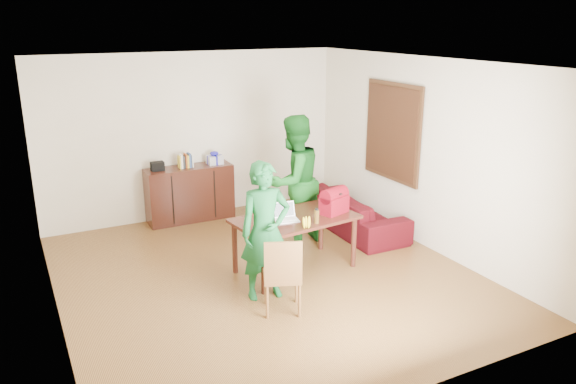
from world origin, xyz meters
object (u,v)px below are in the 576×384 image
table (295,224)px  sofa (353,211)px  chair (282,290)px  person_near (265,231)px  red_bag (334,203)px  person_far (294,181)px  bottle (317,216)px  laptop (286,218)px

table → sofa: bearing=24.1°
chair → person_near: person_near is taller
chair → red_bag: 1.57m
person_far → red_bag: 0.91m
chair → bottle: size_ratio=4.66×
laptop → bottle: (0.30, -0.25, 0.06)m
person_far → red_bag: (0.13, -0.89, -0.09)m
chair → laptop: (0.49, 0.85, 0.51)m
person_near → bottle: 0.82m
bottle → red_bag: (0.40, 0.23, 0.04)m
chair → person_far: (1.05, 1.72, 0.69)m
chair → laptop: size_ratio=2.76×
table → laptop: laptop is taller
bottle → person_far: bearing=76.7°
bottle → person_near: bearing=-167.2°
person_far → sofa: 1.31m
bottle → red_bag: 0.46m
chair → person_far: person_far is taller
laptop → chair: bearing=-110.0°
table → bottle: bottle is taller
person_near → bottle: (0.79, 0.18, 0.00)m
table → bottle: 0.39m
chair → bottle: bearing=60.0°
laptop → red_bag: red_bag is taller
person_near → laptop: size_ratio=5.01×
table → person_far: (0.40, 0.81, 0.32)m
bottle → sofa: bearing=41.5°
person_near → laptop: 0.66m
chair → red_bag: red_bag is taller
table → red_bag: bearing=-15.8°
sofa → chair: bearing=131.2°
laptop → bottle: bearing=-29.6°
bottle → laptop: bearing=140.5°
laptop → bottle: 0.39m
chair → person_near: 0.70m
person_far → laptop: (-0.56, -0.87, -0.18)m
table → person_near: size_ratio=1.00×
chair → person_far: bearing=81.1°
person_near → person_far: bearing=57.4°
chair → bottle: (0.79, 0.60, 0.56)m
person_far → laptop: person_far is taller
laptop → sofa: bearing=40.0°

